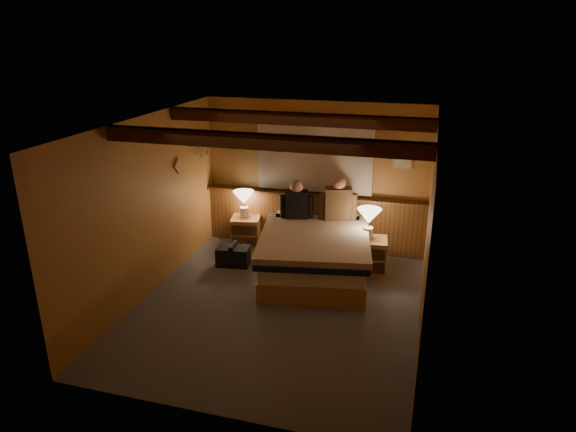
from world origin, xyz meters
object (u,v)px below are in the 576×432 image
at_px(person_left, 296,202).
at_px(person_right, 338,201).
at_px(lamp_left, 244,199).
at_px(lamp_right, 369,218).
at_px(nightstand_left, 246,232).
at_px(bed, 315,254).
at_px(nightstand_right, 370,255).
at_px(duffel_bag, 233,256).

height_order(person_left, person_right, person_right).
height_order(lamp_left, lamp_right, lamp_right).
xyz_separation_m(nightstand_left, person_right, (1.54, -0.09, 0.70)).
bearing_deg(lamp_right, person_right, 148.13).
height_order(lamp_left, person_left, person_left).
relative_size(nightstand_left, lamp_right, 1.14).
relative_size(lamp_left, person_left, 0.71).
distance_m(bed, lamp_left, 1.65).
bearing_deg(lamp_left, nightstand_right, -11.55).
bearing_deg(nightstand_left, person_right, -14.17).
xyz_separation_m(nightstand_left, person_left, (0.92, -0.20, 0.66)).
relative_size(nightstand_left, duffel_bag, 1.01).
relative_size(bed, nightstand_right, 4.18).
bearing_deg(bed, person_right, 63.64).
bearing_deg(lamp_left, lamp_right, -11.58).
distance_m(person_left, duffel_bag, 1.27).
relative_size(person_right, duffel_bag, 1.37).
relative_size(nightstand_right, lamp_right, 1.13).
height_order(nightstand_left, person_left, person_left).
xyz_separation_m(lamp_right, duffel_bag, (-2.00, -0.34, -0.70)).
distance_m(bed, duffel_bag, 1.29).
height_order(nightstand_right, lamp_right, lamp_right).
xyz_separation_m(person_left, duffel_bag, (-0.85, -0.55, -0.76)).
relative_size(bed, nightstand_left, 4.15).
height_order(bed, person_left, person_left).
bearing_deg(nightstand_right, duffel_bag, -177.39).
distance_m(bed, lamp_right, 0.94).
bearing_deg(person_left, lamp_right, -24.44).
bearing_deg(lamp_right, nightstand_right, -10.26).
xyz_separation_m(nightstand_left, lamp_right, (2.06, -0.41, 0.60)).
xyz_separation_m(bed, lamp_left, (-1.37, 0.78, 0.47)).
bearing_deg(duffel_bag, lamp_left, 89.93).
bearing_deg(lamp_left, nightstand_left, -33.16).
bearing_deg(nightstand_right, person_right, 143.04).
distance_m(nightstand_left, nightstand_right, 2.15).
height_order(nightstand_left, person_right, person_right).
relative_size(lamp_left, lamp_right, 0.96).
distance_m(lamp_right, person_left, 1.16).
bearing_deg(nightstand_right, lamp_right, 163.05).
relative_size(bed, person_right, 3.07).
bearing_deg(person_left, lamp_left, 152.77).
distance_m(nightstand_right, lamp_right, 0.59).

